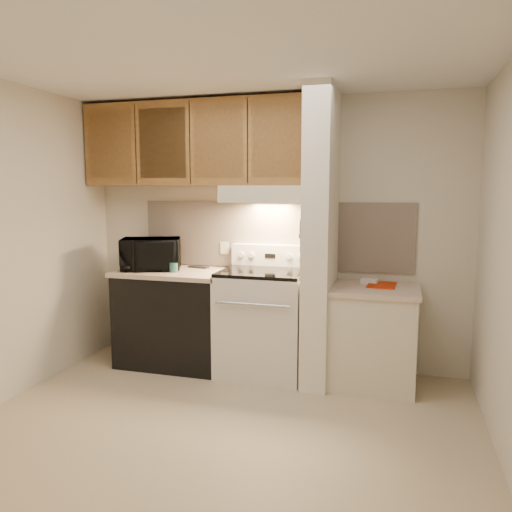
% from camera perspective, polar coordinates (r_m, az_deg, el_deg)
% --- Properties ---
extents(floor, '(3.60, 3.60, 0.00)m').
position_cam_1_polar(floor, '(3.68, -4.20, -19.31)').
color(floor, '#BDAA8A').
rests_on(floor, ground).
extents(ceiling, '(3.60, 3.60, 0.00)m').
position_cam_1_polar(ceiling, '(3.39, -4.65, 21.83)').
color(ceiling, white).
rests_on(ceiling, wall_back).
extents(wall_back, '(3.60, 2.50, 0.02)m').
position_cam_1_polar(wall_back, '(4.74, 1.94, 2.58)').
color(wall_back, beige).
rests_on(wall_back, floor).
extents(backsplash, '(2.60, 0.02, 0.63)m').
position_cam_1_polar(backsplash, '(4.73, 1.90, 2.39)').
color(backsplash, beige).
rests_on(backsplash, wall_back).
extents(range_body, '(0.76, 0.65, 0.92)m').
position_cam_1_polar(range_body, '(4.55, 0.82, -7.76)').
color(range_body, silver).
rests_on(range_body, floor).
extents(oven_window, '(0.50, 0.01, 0.30)m').
position_cam_1_polar(oven_window, '(4.24, -0.32, -8.33)').
color(oven_window, black).
rests_on(oven_window, range_body).
extents(oven_handle, '(0.65, 0.02, 0.02)m').
position_cam_1_polar(oven_handle, '(4.15, -0.47, -5.55)').
color(oven_handle, silver).
rests_on(oven_handle, range_body).
extents(cooktop, '(0.74, 0.64, 0.03)m').
position_cam_1_polar(cooktop, '(4.45, 0.83, -1.85)').
color(cooktop, black).
rests_on(cooktop, range_body).
extents(range_backguard, '(0.76, 0.08, 0.20)m').
position_cam_1_polar(range_backguard, '(4.70, 1.75, 0.09)').
color(range_backguard, silver).
rests_on(range_backguard, range_body).
extents(range_display, '(0.10, 0.01, 0.04)m').
position_cam_1_polar(range_display, '(4.66, 1.62, 0.02)').
color(range_display, black).
rests_on(range_display, range_backguard).
extents(range_knob_left_outer, '(0.05, 0.02, 0.05)m').
position_cam_1_polar(range_knob_left_outer, '(4.73, -1.67, 0.14)').
color(range_knob_left_outer, silver).
rests_on(range_knob_left_outer, range_backguard).
extents(range_knob_left_inner, '(0.05, 0.02, 0.05)m').
position_cam_1_polar(range_knob_left_inner, '(4.71, -0.51, 0.10)').
color(range_knob_left_inner, silver).
rests_on(range_knob_left_inner, range_backguard).
extents(range_knob_right_inner, '(0.05, 0.02, 0.05)m').
position_cam_1_polar(range_knob_right_inner, '(4.62, 3.77, -0.06)').
color(range_knob_right_inner, silver).
rests_on(range_knob_right_inner, range_backguard).
extents(range_knob_right_outer, '(0.05, 0.02, 0.05)m').
position_cam_1_polar(range_knob_right_outer, '(4.60, 4.99, -0.11)').
color(range_knob_right_outer, silver).
rests_on(range_knob_right_outer, range_backguard).
extents(dishwasher_front, '(1.00, 0.63, 0.87)m').
position_cam_1_polar(dishwasher_front, '(4.86, -9.29, -7.15)').
color(dishwasher_front, black).
rests_on(dishwasher_front, floor).
extents(left_countertop, '(1.04, 0.67, 0.04)m').
position_cam_1_polar(left_countertop, '(4.77, -9.41, -1.85)').
color(left_countertop, beige).
rests_on(left_countertop, dishwasher_front).
extents(spoon_rest, '(0.22, 0.10, 0.01)m').
position_cam_1_polar(spoon_rest, '(4.87, -6.59, -1.27)').
color(spoon_rest, black).
rests_on(spoon_rest, left_countertop).
extents(teal_jar, '(0.09, 0.09, 0.09)m').
position_cam_1_polar(teal_jar, '(4.65, -9.39, -1.30)').
color(teal_jar, '#2A5D58').
rests_on(teal_jar, left_countertop).
extents(outlet, '(0.08, 0.01, 0.12)m').
position_cam_1_polar(outlet, '(4.87, -3.63, 0.93)').
color(outlet, beige).
rests_on(outlet, backsplash).
extents(microwave, '(0.64, 0.54, 0.30)m').
position_cam_1_polar(microwave, '(4.82, -11.91, 0.23)').
color(microwave, black).
rests_on(microwave, left_countertop).
extents(partition_pillar, '(0.22, 0.70, 2.50)m').
position_cam_1_polar(partition_pillar, '(4.29, 7.41, 2.00)').
color(partition_pillar, white).
rests_on(partition_pillar, floor).
extents(pillar_trim, '(0.01, 0.70, 0.04)m').
position_cam_1_polar(pillar_trim, '(4.31, 5.89, 2.71)').
color(pillar_trim, olive).
rests_on(pillar_trim, partition_pillar).
extents(knife_strip, '(0.02, 0.42, 0.04)m').
position_cam_1_polar(knife_strip, '(4.26, 5.70, 2.92)').
color(knife_strip, black).
rests_on(knife_strip, partition_pillar).
extents(knife_blade_a, '(0.01, 0.03, 0.16)m').
position_cam_1_polar(knife_blade_a, '(4.11, 5.11, 1.36)').
color(knife_blade_a, silver).
rests_on(knife_blade_a, knife_strip).
extents(knife_handle_a, '(0.02, 0.02, 0.10)m').
position_cam_1_polar(knife_handle_a, '(4.11, 5.15, 3.45)').
color(knife_handle_a, black).
rests_on(knife_handle_a, knife_strip).
extents(knife_blade_b, '(0.01, 0.04, 0.18)m').
position_cam_1_polar(knife_blade_b, '(4.18, 5.28, 1.32)').
color(knife_blade_b, silver).
rests_on(knife_blade_b, knife_strip).
extents(knife_handle_b, '(0.02, 0.02, 0.10)m').
position_cam_1_polar(knife_handle_b, '(4.18, 5.36, 3.53)').
color(knife_handle_b, black).
rests_on(knife_handle_b, knife_strip).
extents(knife_blade_c, '(0.01, 0.04, 0.20)m').
position_cam_1_polar(knife_blade_c, '(4.28, 5.55, 1.34)').
color(knife_blade_c, silver).
rests_on(knife_blade_c, knife_strip).
extents(knife_handle_c, '(0.02, 0.02, 0.10)m').
position_cam_1_polar(knife_handle_c, '(4.24, 5.51, 3.58)').
color(knife_handle_c, black).
rests_on(knife_handle_c, knife_strip).
extents(knife_blade_d, '(0.01, 0.04, 0.16)m').
position_cam_1_polar(knife_blade_d, '(4.34, 5.69, 1.68)').
color(knife_blade_d, silver).
rests_on(knife_blade_d, knife_strip).
extents(knife_handle_d, '(0.02, 0.02, 0.10)m').
position_cam_1_polar(knife_handle_d, '(4.33, 5.74, 3.67)').
color(knife_handle_d, black).
rests_on(knife_handle_d, knife_strip).
extents(knife_blade_e, '(0.01, 0.04, 0.18)m').
position_cam_1_polar(knife_blade_e, '(4.43, 5.90, 1.67)').
color(knife_blade_e, silver).
rests_on(knife_blade_e, knife_strip).
extents(knife_handle_e, '(0.02, 0.02, 0.10)m').
position_cam_1_polar(knife_handle_e, '(4.42, 5.94, 3.74)').
color(knife_handle_e, black).
rests_on(knife_handle_e, knife_strip).
extents(oven_mitt, '(0.03, 0.11, 0.26)m').
position_cam_1_polar(oven_mitt, '(4.49, 6.05, 1.25)').
color(oven_mitt, gray).
rests_on(oven_mitt, partition_pillar).
extents(right_cab_base, '(0.70, 0.60, 0.81)m').
position_cam_1_polar(right_cab_base, '(4.41, 13.20, -9.19)').
color(right_cab_base, beige).
rests_on(right_cab_base, floor).
extents(right_countertop, '(0.74, 0.64, 0.04)m').
position_cam_1_polar(right_countertop, '(4.31, 13.37, -3.77)').
color(right_countertop, beige).
rests_on(right_countertop, right_cab_base).
extents(red_folder, '(0.25, 0.33, 0.01)m').
position_cam_1_polar(red_folder, '(4.40, 14.17, -3.23)').
color(red_folder, '#B92A08').
rests_on(red_folder, right_countertop).
extents(white_box, '(0.16, 0.12, 0.04)m').
position_cam_1_polar(white_box, '(4.48, 12.86, -2.81)').
color(white_box, white).
rests_on(white_box, right_countertop).
extents(range_hood, '(0.78, 0.44, 0.15)m').
position_cam_1_polar(range_hood, '(4.51, 1.27, 7.10)').
color(range_hood, beige).
rests_on(range_hood, upper_cabinets).
extents(hood_lip, '(0.78, 0.04, 0.06)m').
position_cam_1_polar(hood_lip, '(4.30, 0.55, 6.47)').
color(hood_lip, beige).
rests_on(hood_lip, range_hood).
extents(upper_cabinets, '(2.18, 0.33, 0.77)m').
position_cam_1_polar(upper_cabinets, '(4.79, -6.78, 12.59)').
color(upper_cabinets, olive).
rests_on(upper_cabinets, wall_back).
extents(cab_door_a, '(0.46, 0.01, 0.63)m').
position_cam_1_polar(cab_door_a, '(5.02, -16.34, 12.11)').
color(cab_door_a, olive).
rests_on(cab_door_a, upper_cabinets).
extents(cab_gap_a, '(0.01, 0.01, 0.73)m').
position_cam_1_polar(cab_gap_a, '(4.88, -13.58, 12.34)').
color(cab_gap_a, black).
rests_on(cab_gap_a, upper_cabinets).
extents(cab_door_b, '(0.46, 0.01, 0.63)m').
position_cam_1_polar(cab_door_b, '(4.76, -10.65, 12.55)').
color(cab_door_b, olive).
rests_on(cab_door_b, upper_cabinets).
extents(cab_gap_b, '(0.01, 0.01, 0.73)m').
position_cam_1_polar(cab_gap_b, '(4.64, -7.57, 12.74)').
color(cab_gap_b, black).
rests_on(cab_gap_b, upper_cabinets).
extents(cab_door_c, '(0.46, 0.01, 0.63)m').
position_cam_1_polar(cab_door_c, '(4.54, -4.33, 12.90)').
color(cab_door_c, olive).
rests_on(cab_door_c, upper_cabinets).
extents(cab_gap_c, '(0.01, 0.01, 0.73)m').
position_cam_1_polar(cab_gap_c, '(4.45, -0.96, 13.02)').
color(cab_gap_c, black).
rests_on(cab_gap_c, upper_cabinets).
extents(cab_door_d, '(0.46, 0.01, 0.63)m').
position_cam_1_polar(cab_door_d, '(4.38, 2.55, 13.10)').
color(cab_door_d, olive).
rests_on(cab_door_d, upper_cabinets).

